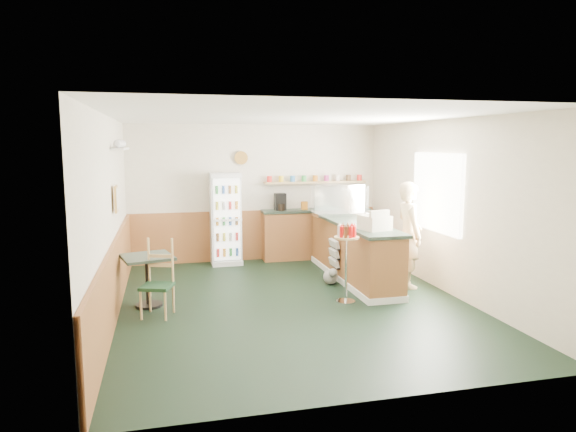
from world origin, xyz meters
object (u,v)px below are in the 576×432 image
object	(u,v)px
display_case	(340,201)
shopkeeper	(409,235)
condiment_stand	(346,250)
drinks_fridge	(226,219)
cafe_chair	(157,275)
cash_register	(375,223)
cafe_table	(148,271)

from	to	relation	value
display_case	shopkeeper	world-z (taller)	shopkeeper
shopkeeper	condiment_stand	xyz separation A→B (m)	(-1.27, -0.56, -0.07)
drinks_fridge	cafe_chair	bearing A→B (deg)	-114.44
shopkeeper	cafe_chair	world-z (taller)	shopkeeper
cash_register	drinks_fridge	bearing A→B (deg)	114.24
drinks_fridge	cafe_chair	world-z (taller)	drinks_fridge
cafe_table	display_case	bearing A→B (deg)	23.52
condiment_stand	cash_register	bearing A→B (deg)	29.81
condiment_stand	cafe_chair	xyz separation A→B (m)	(-2.70, 0.09, -0.25)
display_case	cafe_chair	xyz separation A→B (m)	(-3.27, -1.87, -0.74)
display_case	cafe_table	bearing A→B (deg)	-156.48
drinks_fridge	condiment_stand	xyz separation A→B (m)	(1.43, -2.89, -0.09)
condiment_stand	cafe_chair	distance (m)	2.71
drinks_fridge	display_case	bearing A→B (deg)	-25.08
display_case	condiment_stand	world-z (taller)	display_case
condiment_stand	cafe_table	bearing A→B (deg)	170.44
display_case	cafe_chair	bearing A→B (deg)	-150.26
cash_register	condiment_stand	distance (m)	0.74
cash_register	condiment_stand	bearing A→B (deg)	-163.86
cash_register	cafe_table	distance (m)	3.46
shopkeeper	cafe_chair	xyz separation A→B (m)	(-3.97, -0.47, -0.31)
cash_register	shopkeeper	size ratio (longest dim) A/B	0.24
condiment_stand	cafe_chair	bearing A→B (deg)	178.14
cash_register	condiment_stand	size ratio (longest dim) A/B	0.35
cafe_table	drinks_fridge	bearing A→B (deg)	59.83
cash_register	condiment_stand	world-z (taller)	cash_register
cafe_chair	cash_register	bearing A→B (deg)	23.46
shopkeeper	condiment_stand	world-z (taller)	shopkeeper
display_case	shopkeeper	distance (m)	1.62
drinks_fridge	cash_register	world-z (taller)	drinks_fridge
display_case	cafe_chair	size ratio (longest dim) A/B	0.93
cafe_table	cafe_chair	size ratio (longest dim) A/B	0.79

